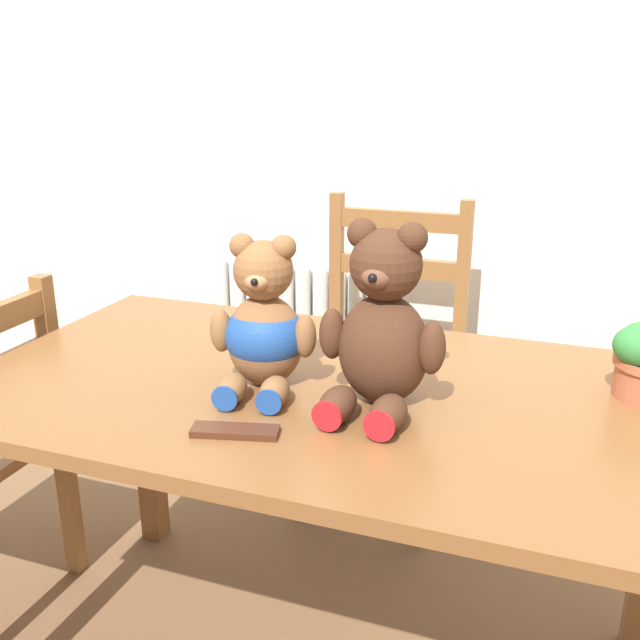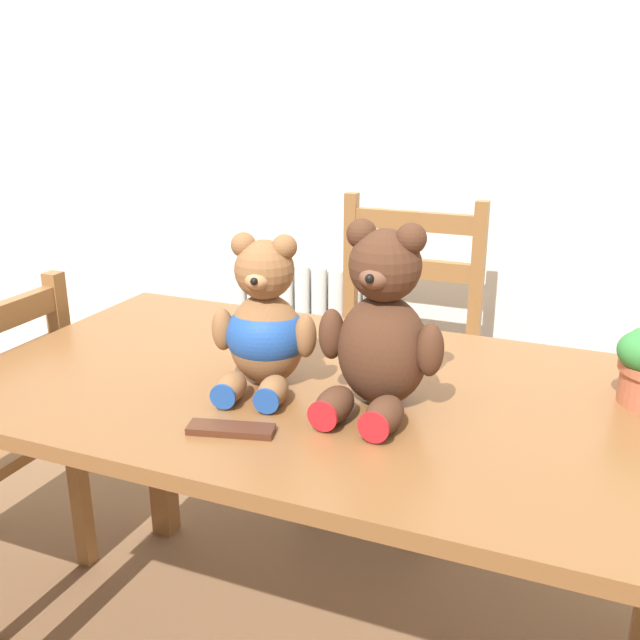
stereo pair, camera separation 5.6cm
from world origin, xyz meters
name	(u,v)px [view 1 (the left image)]	position (x,y,z in m)	size (l,w,h in m)	color
wall_back	(454,80)	(0.00, 1.65, 1.30)	(8.00, 0.04, 2.60)	silver
radiator	(296,355)	(-0.54, 1.58, 0.29)	(0.69, 0.10, 0.64)	silver
dining_table	(326,431)	(0.00, 0.40, 0.64)	(1.43, 0.80, 0.74)	brown
wooden_chair_behind	(385,358)	(-0.10, 1.23, 0.47)	(0.46, 0.42, 0.96)	brown
teddy_bear_left	(264,328)	(-0.11, 0.36, 0.85)	(0.21, 0.23, 0.30)	brown
teddy_bear_right	(382,329)	(0.12, 0.35, 0.88)	(0.24, 0.24, 0.34)	#472819
chocolate_bar	(235,431)	(-0.08, 0.15, 0.74)	(0.15, 0.04, 0.01)	#472314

